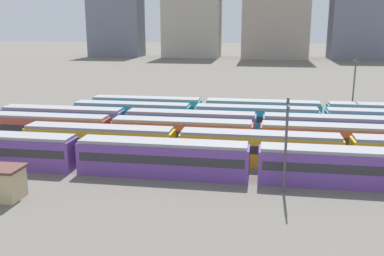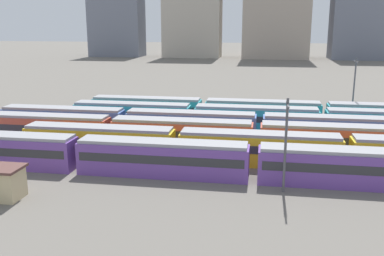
# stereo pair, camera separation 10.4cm
# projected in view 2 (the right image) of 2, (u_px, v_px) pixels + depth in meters

# --- Properties ---
(ground_plane) EXTENTS (600.00, 600.00, 0.00)m
(ground_plane) POSITION_uv_depth(u_px,v_px,m) (102.00, 139.00, 60.24)
(ground_plane) COLOR #666059
(train_track_1) EXTENTS (55.80, 3.06, 3.75)m
(train_track_1) POSITION_uv_depth(u_px,v_px,m) (259.00, 148.00, 48.89)
(train_track_1) COLOR yellow
(train_track_1) RESTS_ON ground_plane
(train_track_3) EXTENTS (93.60, 3.06, 3.75)m
(train_track_3) POSITION_uv_depth(u_px,v_px,m) (332.00, 130.00, 57.38)
(train_track_3) COLOR #4C70BC
(train_track_3) RESTS_ON ground_plane
(train_track_4) EXTENTS (55.80, 3.06, 3.75)m
(train_track_4) POSITION_uv_depth(u_px,v_px,m) (256.00, 119.00, 63.95)
(train_track_4) COLOR teal
(train_track_4) RESTS_ON ground_plane
(train_track_5) EXTENTS (55.80, 3.06, 3.75)m
(train_track_5) POSITION_uv_depth(u_px,v_px,m) (262.00, 112.00, 68.79)
(train_track_5) COLOR teal
(train_track_5) RESTS_ON ground_plane
(catenary_pole_2) EXTENTS (0.24, 3.20, 9.06)m
(catenary_pole_2) POSITION_uv_depth(u_px,v_px,m) (286.00, 141.00, 40.14)
(catenary_pole_2) COLOR #4C4C51
(catenary_pole_2) RESTS_ON ground_plane
(catenary_pole_3) EXTENTS (0.24, 3.20, 10.33)m
(catenary_pole_3) POSITION_uv_depth(u_px,v_px,m) (354.00, 87.00, 68.74)
(catenary_pole_3) COLOR #4C4C51
(catenary_pole_3) RESTS_ON ground_plane
(signal_hut) EXTENTS (3.60, 3.00, 3.04)m
(signal_hut) POSITION_uv_depth(u_px,v_px,m) (3.00, 182.00, 39.45)
(signal_hut) COLOR #C6B284
(signal_hut) RESTS_ON ground_plane
(distant_building_0) EXTENTS (24.57, 13.62, 34.50)m
(distant_building_0) POSITION_uv_depth(u_px,v_px,m) (117.00, 19.00, 204.82)
(distant_building_0) COLOR slate
(distant_building_0) RESTS_ON ground_plane
(distant_building_1) EXTENTS (26.26, 14.06, 43.41)m
(distant_building_1) POSITION_uv_depth(u_px,v_px,m) (192.00, 9.00, 198.02)
(distant_building_1) COLOR #B2A899
(distant_building_1) RESTS_ON ground_plane
(distant_building_2) EXTENTS (29.00, 19.25, 51.14)m
(distant_building_2) POSITION_uv_depth(u_px,v_px,m) (277.00, 0.00, 191.13)
(distant_building_2) COLOR #A89989
(distant_building_2) RESTS_ON ground_plane
(distant_building_3) EXTENTS (25.50, 16.02, 39.32)m
(distant_building_3) POSITION_uv_depth(u_px,v_px,m) (363.00, 13.00, 186.76)
(distant_building_3) COLOR slate
(distant_building_3) RESTS_ON ground_plane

